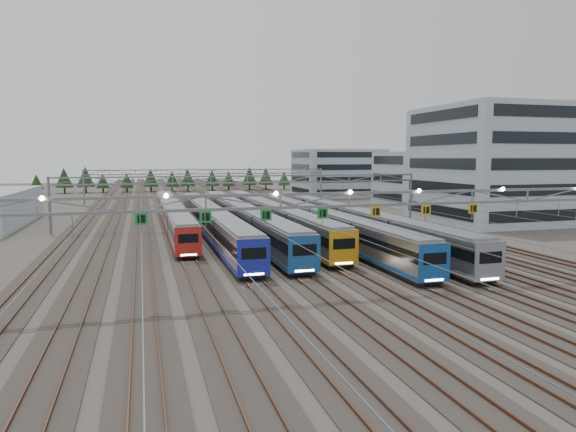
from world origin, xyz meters
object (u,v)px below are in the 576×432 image
object	(u,v)px
train_a	(172,214)
depot_bldg_mid	(416,179)
train_e	(319,222)
train_c	(241,217)
train_f	(347,220)
gantry_far	(210,176)
depot_bldg_north	(338,173)
train_b	(211,220)
gantry_mid	(247,185)
depot_bldg_south	(487,164)
gantry_near	(349,202)
train_d	(269,215)

from	to	relation	value
train_a	depot_bldg_mid	size ratio (longest dim) A/B	3.50
train_e	train_c	bearing A→B (deg)	138.12
train_f	gantry_far	size ratio (longest dim) A/B	1.07
train_a	depot_bldg_north	size ratio (longest dim) A/B	2.55
train_a	train_c	bearing A→B (deg)	-44.18
train_b	depot_bldg_mid	bearing A→B (deg)	33.22
gantry_far	train_c	bearing A→B (deg)	-92.53
train_b	train_f	distance (m)	18.58
train_a	gantry_mid	bearing A→B (deg)	-13.83
train_c	train_f	size ratio (longest dim) A/B	0.98
gantry_far	depot_bldg_south	size ratio (longest dim) A/B	2.56
gantry_far	depot_bldg_south	xyz separation A→B (m)	(39.52, -49.37, 3.08)
train_e	gantry_far	world-z (taller)	gantry_far
gantry_mid	depot_bldg_north	world-z (taller)	depot_bldg_north
train_a	train_e	distance (m)	24.63
gantry_mid	depot_bldg_mid	distance (m)	49.82
train_c	depot_bldg_south	bearing A→B (deg)	2.20
train_a	depot_bldg_north	xyz separation A→B (m)	(48.15, 52.96, 4.38)
train_b	depot_bldg_mid	world-z (taller)	depot_bldg_mid
gantry_far	depot_bldg_mid	bearing A→B (deg)	-25.04
gantry_far	depot_bldg_south	distance (m)	63.32
train_c	train_a	bearing A→B (deg)	135.82
train_f	gantry_near	distance (m)	30.27
train_f	depot_bldg_north	world-z (taller)	depot_bldg_north
train_b	train_f	size ratio (longest dim) A/B	0.92
train_a	train_c	world-z (taller)	train_c
train_b	gantry_mid	size ratio (longest dim) A/B	0.99
gantry_near	train_e	bearing A→B (deg)	75.39
depot_bldg_north	train_b	bearing A→B (deg)	-124.46
gantry_near	depot_bldg_mid	size ratio (longest dim) A/B	3.52
gantry_mid	depot_bldg_mid	bearing A→B (deg)	29.89
depot_bldg_north	depot_bldg_south	bearing A→B (deg)	-87.50
train_d	depot_bldg_north	world-z (taller)	depot_bldg_north
train_f	depot_bldg_mid	distance (m)	49.26
gantry_far	train_e	bearing A→B (deg)	-83.48
train_c	depot_bldg_mid	size ratio (longest dim) A/B	3.71
train_b	train_a	bearing A→B (deg)	112.92
train_f	depot_bldg_mid	xyz separation A→B (m)	(31.94, 37.31, 3.82)
train_c	train_e	xyz separation A→B (m)	(9.00, -8.07, -0.08)
train_b	train_e	size ratio (longest dim) A/B	1.01
train_c	gantry_mid	bearing A→B (deg)	69.37
train_a	gantry_far	size ratio (longest dim) A/B	0.99
gantry_near	gantry_far	xyz separation A→B (m)	(0.05, 85.12, -0.70)
train_b	depot_bldg_south	distance (m)	46.98
train_c	gantry_far	xyz separation A→B (m)	(2.25, 50.98, 4.20)
train_d	gantry_mid	size ratio (longest dim) A/B	1.03
train_a	gantry_near	xyz separation A→B (m)	(11.20, -42.89, 5.05)
train_d	gantry_mid	xyz separation A→B (m)	(-2.25, 4.67, 4.20)
gantry_near	train_c	bearing A→B (deg)	93.69
train_b	depot_bldg_mid	xyz separation A→B (m)	(49.94, 32.70, 3.80)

